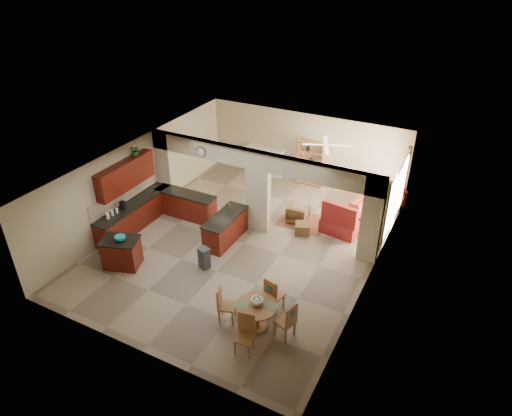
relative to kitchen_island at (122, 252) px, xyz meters
The scene contains 39 objects.
floor 3.76m from the kitchen_island, 44.98° to the left, with size 10.00×10.00×0.00m, color gray.
ceiling 4.40m from the kitchen_island, 44.98° to the left, with size 10.00×10.00×0.00m, color white.
wall_back 8.14m from the kitchen_island, 70.93° to the left, with size 8.00×8.00×0.00m, color #C3B48E.
wall_front 3.66m from the kitchen_island, 41.83° to the right, with size 8.00×8.00×0.00m, color #C3B48E.
wall_left 3.11m from the kitchen_island, 117.29° to the left, with size 10.00×10.00×0.00m, color #C3B48E.
wall_right 7.21m from the kitchen_island, 21.66° to the left, with size 10.00×10.00×0.00m, color #C3B48E.
partition_left_pier 3.90m from the kitchen_island, 106.25° to the left, with size 0.60×0.25×2.80m, color #C3B48E.
partition_center_pier 4.54m from the kitchen_island, 54.03° to the left, with size 0.80×0.25×2.20m, color #C3B48E.
partition_right_pier 7.37m from the kitchen_island, 29.85° to the left, with size 0.60×0.25×2.80m, color #C3B48E.
partition_header 4.94m from the kitchen_island, 54.03° to the left, with size 8.00×0.25×0.60m, color #C3B48E.
kitchen_counter 2.47m from the kitchen_island, 104.57° to the left, with size 2.52×3.29×1.48m.
upper_cabinets 2.63m from the kitchen_island, 122.72° to the left, with size 0.35×2.40×0.90m, color #441307.
peninsula 3.25m from the kitchen_island, 51.07° to the left, with size 0.70×1.85×0.91m.
wall_clock 4.07m from the kitchen_island, 79.61° to the left, with size 0.34×0.34×0.03m, color #50381A.
rug 6.12m from the kitchen_island, 50.98° to the left, with size 1.60×1.30×0.01m, color #964B36.
fireplace 7.54m from the kitchen_island, 82.08° to the left, with size 1.60×0.35×1.20m.
shelving_unit 8.05m from the kitchen_island, 68.16° to the left, with size 1.00×0.32×1.80m, color #A16337.
window_a 8.28m from the kitchen_island, 36.76° to the left, with size 0.02×0.90×1.90m, color white.
window_b 9.40m from the kitchen_island, 45.12° to the left, with size 0.02×0.90×1.90m, color white.
glazed_door 8.81m from the kitchen_island, 41.21° to the left, with size 0.02×0.70×2.10m, color white.
drape_a_left 7.91m from the kitchen_island, 33.43° to the left, with size 0.10×0.28×2.30m, color #381F16.
drape_a_right 8.62m from the kitchen_island, 40.13° to the left, with size 0.10×0.28×2.30m, color #381F16.
drape_b_left 8.95m from the kitchen_island, 42.58° to the left, with size 0.10×0.28×2.30m, color #381F16.
drape_b_right 9.80m from the kitchen_island, 47.77° to the left, with size 0.10×0.28×2.30m, color #381F16.
ceiling_fan 7.30m from the kitchen_island, 53.71° to the left, with size 1.00×1.00×0.10m, color white.
kitchen_island is the anchor object (origin of this frame).
teal_bowl 0.53m from the kitchen_island, ahead, with size 0.30×0.30×0.14m, color #148980.
trash_can 2.44m from the kitchen_island, 24.86° to the left, with size 0.29×0.25×0.62m, color #313134.
dining_table 4.70m from the kitchen_island, ahead, with size 1.04×1.04×0.71m.
fruit_bowl 4.69m from the kitchen_island, ahead, with size 0.31×0.31×0.17m, color #83BE28.
sofa 8.64m from the kitchen_island, 46.58° to the left, with size 1.09×2.80×0.82m, color maroon.
chaise 7.04m from the kitchen_island, 42.63° to the left, with size 1.20×0.99×0.48m, color maroon.
armchair 5.94m from the kitchen_island, 52.09° to the left, with size 0.67×0.69×0.63m, color maroon.
ottoman 5.77m from the kitchen_island, 44.98° to the left, with size 0.48×0.48×0.35m, color maroon.
plant 3.42m from the kitchen_island, 115.88° to the left, with size 0.32×0.28×0.36m, color #194512.
chair_north 4.79m from the kitchen_island, ahead, with size 0.50×0.50×1.02m.
chair_east 5.52m from the kitchen_island, ahead, with size 0.52×0.52×1.02m.
chair_south 4.92m from the kitchen_island, 13.77° to the right, with size 0.49×0.49×1.02m.
chair_west 3.86m from the kitchen_island, ahead, with size 0.53×0.53×1.02m.
Camera 1 is at (5.87, -10.48, 8.37)m, focal length 32.00 mm.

